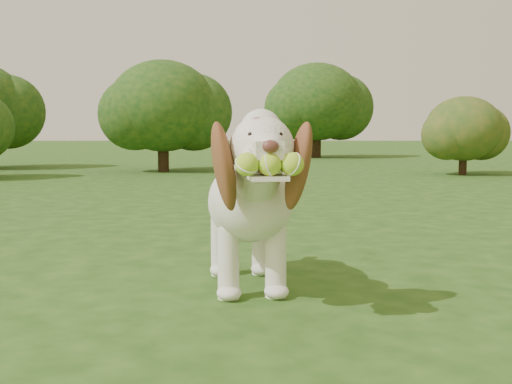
{
  "coord_description": "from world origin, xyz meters",
  "views": [
    {
      "loc": [
        -0.44,
        -2.5,
        0.73
      ],
      "look_at": [
        -0.42,
        0.11,
        0.48
      ],
      "focal_mm": 45.0,
      "sensor_mm": 36.0,
      "label": 1
    }
  ],
  "objects": [
    {
      "name": "ground",
      "position": [
        0.0,
        0.0,
        0.0
      ],
      "size": [
        80.0,
        80.0,
        0.0
      ],
      "primitive_type": "plane",
      "color": "#1D4112",
      "rests_on": "ground"
    },
    {
      "name": "dog",
      "position": [
        -0.45,
        0.36,
        0.43
      ],
      "size": [
        0.51,
        1.24,
        0.81
      ],
      "rotation": [
        0.0,
        0.0,
        0.13
      ],
      "color": "white",
      "rests_on": "ground"
    },
    {
      "name": "shrub_c",
      "position": [
        2.98,
        7.82,
        0.74
      ],
      "size": [
        1.22,
        1.22,
        1.26
      ],
      "color": "#382314",
      "rests_on": "ground"
    },
    {
      "name": "shrub_i",
      "position": [
        1.27,
        14.26,
        1.44
      ],
      "size": [
        2.37,
        2.37,
        2.45
      ],
      "color": "#382314",
      "rests_on": "ground"
    },
    {
      "name": "shrub_b",
      "position": [
        -1.97,
        8.69,
        1.13
      ],
      "size": [
        1.86,
        1.86,
        1.93
      ],
      "color": "#382314",
      "rests_on": "ground"
    }
  ]
}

